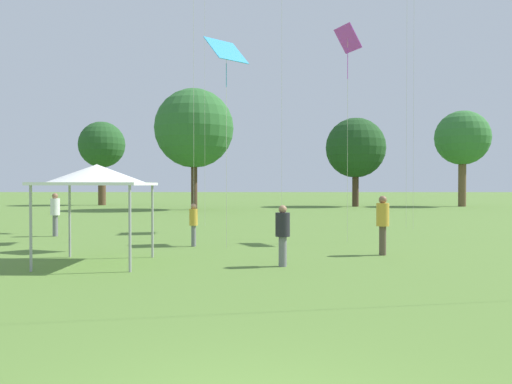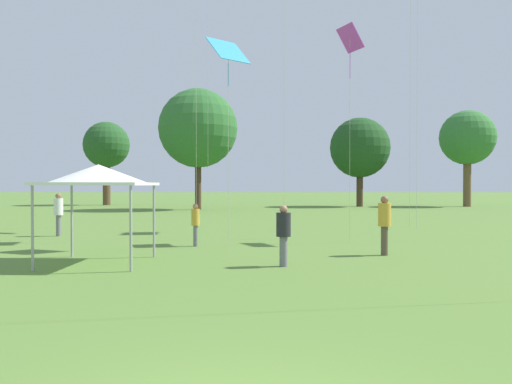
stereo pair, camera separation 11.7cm
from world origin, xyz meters
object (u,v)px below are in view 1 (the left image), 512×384
(person_standing_3, at_px, (55,211))
(kite_9, at_px, (348,43))
(canopy_tent, at_px, (97,175))
(person_standing_0, at_px, (283,230))
(distant_tree_0, at_px, (194,128))
(kite_6, at_px, (226,53))
(distant_tree_1, at_px, (356,148))
(person_standing_1, at_px, (383,220))
(person_standing_2, at_px, (194,221))
(distant_tree_3, at_px, (462,139))
(distant_tree_2, at_px, (102,146))

(person_standing_3, relative_size, kite_9, 0.22)
(canopy_tent, xyz_separation_m, kite_9, (7.93, 5.47, 5.20))
(person_standing_0, relative_size, distant_tree_0, 0.15)
(kite_6, distance_m, distant_tree_1, 35.25)
(person_standing_1, distance_m, kite_6, 7.80)
(person_standing_2, height_order, canopy_tent, canopy_tent)
(person_standing_2, height_order, kite_9, kite_9)
(person_standing_3, xyz_separation_m, distant_tree_3, (29.49, 29.82, 5.85))
(person_standing_2, distance_m, canopy_tent, 4.77)
(kite_9, xyz_separation_m, distant_tree_2, (-20.62, 34.99, -1.16))
(canopy_tent, bearing_deg, kite_6, 46.80)
(person_standing_1, height_order, person_standing_3, person_standing_1)
(person_standing_0, xyz_separation_m, canopy_tent, (-5.15, 0.39, 1.49))
(kite_6, xyz_separation_m, distant_tree_1, (10.95, 33.50, -0.83))
(person_standing_3, bearing_deg, canopy_tent, 175.96)
(canopy_tent, bearing_deg, distant_tree_0, 92.43)
(person_standing_2, xyz_separation_m, kite_9, (5.76, 1.51, 6.75))
(person_standing_1, distance_m, person_standing_3, 13.83)
(distant_tree_2, bearing_deg, canopy_tent, -72.58)
(kite_6, xyz_separation_m, distant_tree_0, (-4.66, 26.85, 0.42))
(canopy_tent, relative_size, distant_tree_1, 0.31)
(person_standing_2, xyz_separation_m, kite_6, (1.20, -0.37, 5.88))
(canopy_tent, relative_size, kite_9, 0.34)
(kite_6, height_order, distant_tree_2, distant_tree_2)
(distant_tree_0, height_order, distant_tree_2, distant_tree_0)
(canopy_tent, bearing_deg, person_standing_2, 61.34)
(person_standing_3, distance_m, distant_tree_0, 23.98)
(canopy_tent, xyz_separation_m, distant_tree_3, (25.25, 37.27, 4.48))
(distant_tree_3, bearing_deg, kite_6, -123.01)
(distant_tree_0, distance_m, distant_tree_3, 27.41)
(person_standing_3, height_order, canopy_tent, canopy_tent)
(person_standing_2, relative_size, canopy_tent, 0.54)
(kite_9, distance_m, distant_tree_1, 32.30)
(kite_6, relative_size, distant_tree_0, 0.68)
(person_standing_1, bearing_deg, distant_tree_0, -49.71)
(person_standing_2, relative_size, kite_9, 0.19)
(person_standing_2, distance_m, distant_tree_0, 27.43)
(person_standing_1, xyz_separation_m, person_standing_2, (-6.22, 2.16, -0.18))
(person_standing_1, distance_m, distant_tree_0, 30.84)
(person_standing_1, bearing_deg, distant_tree_1, -77.92)
(kite_6, height_order, distant_tree_0, distant_tree_0)
(person_standing_1, bearing_deg, kite_6, 2.00)
(kite_9, bearing_deg, person_standing_2, 124.16)
(distant_tree_2, distance_m, distant_tree_3, 38.09)
(canopy_tent, relative_size, distant_tree_3, 0.29)
(kite_6, bearing_deg, person_standing_1, -16.07)
(person_standing_2, height_order, distant_tree_1, distant_tree_1)
(distant_tree_2, bearing_deg, distant_tree_1, -7.13)
(person_standing_0, distance_m, distant_tree_0, 32.11)
(kite_9, relative_size, distant_tree_1, 0.92)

